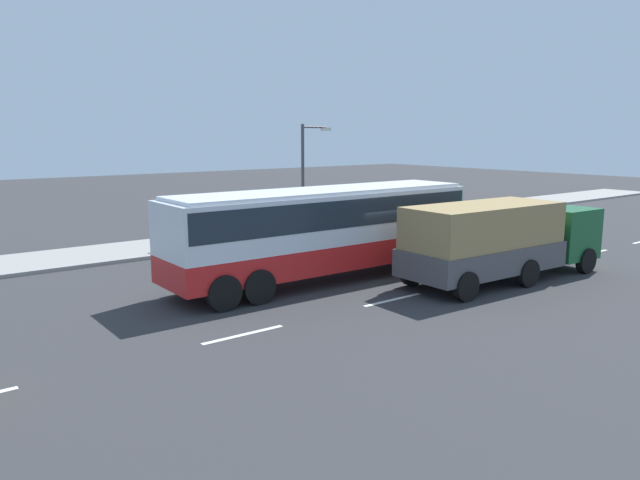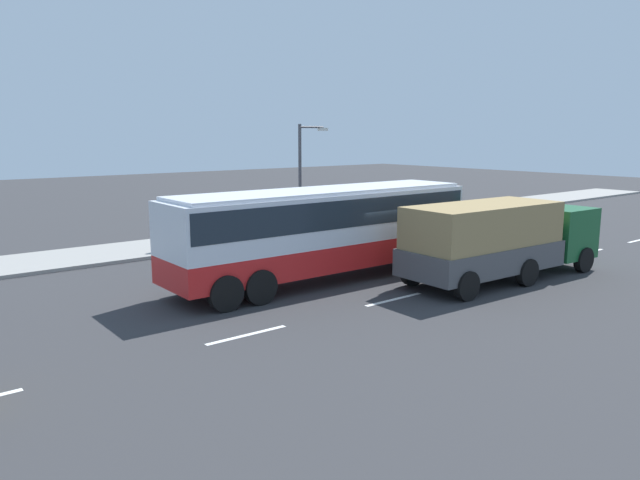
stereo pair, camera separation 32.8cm
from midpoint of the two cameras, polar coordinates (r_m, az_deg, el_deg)
ground_plane at (r=22.66m, az=4.25°, el=-3.16°), size 120.00×120.00×0.00m
sidewalk_curb at (r=30.13m, az=-8.10°, el=0.23°), size 80.00×4.00×0.15m
lane_centreline at (r=19.28m, az=6.91°, el=-5.56°), size 37.47×0.16×0.01m
coach_bus at (r=21.17m, az=0.00°, el=1.55°), size 11.87×2.90×3.27m
cargo_truck at (r=22.27m, az=16.44°, el=0.25°), size 8.57×3.00×2.79m
pedestrian_near_curb at (r=26.93m, az=-14.80°, el=0.92°), size 0.32×0.32×1.57m
pedestrian_at_crossing at (r=34.21m, az=5.07°, el=3.29°), size 0.32×0.32×1.74m
street_lamp at (r=30.01m, az=-1.90°, el=6.67°), size 1.78×0.24×5.51m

